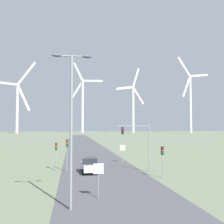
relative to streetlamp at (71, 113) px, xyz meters
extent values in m
cube|color=#47474C|center=(3.80, 39.49, -6.53)|extent=(10.00, 240.00, 0.01)
cylinder|color=gray|center=(0.00, 0.00, -1.27)|extent=(0.18, 0.18, 10.51)
cylinder|color=gray|center=(0.00, 0.00, 3.93)|extent=(2.08, 0.10, 0.10)
ellipsoid|color=#4C4C51|center=(-1.04, 0.00, 3.93)|extent=(0.70, 0.32, 0.20)
ellipsoid|color=#4C4C51|center=(1.04, 0.00, 3.93)|extent=(0.70, 0.32, 0.20)
cylinder|color=gray|center=(2.12, 2.48, -5.27)|extent=(0.07, 0.07, 2.52)
cube|color=white|center=(2.12, 2.47, -4.24)|extent=(0.81, 0.01, 0.81)
cube|color=red|center=(2.12, 2.48, -4.24)|extent=(0.76, 0.02, 0.76)
cylinder|color=gray|center=(7.89, 22.18, -5.28)|extent=(0.07, 0.07, 2.50)
cube|color=white|center=(7.89, 22.17, -4.26)|extent=(0.81, 0.01, 0.81)
cube|color=red|center=(7.89, 22.18, -4.26)|extent=(0.76, 0.02, 0.76)
cylinder|color=gray|center=(-0.55, 15.15, -4.54)|extent=(0.11, 0.11, 3.98)
cube|color=black|center=(-0.55, 15.15, -3.00)|extent=(0.28, 0.24, 0.90)
sphere|color=red|center=(-0.55, 15.02, -2.73)|extent=(0.16, 0.16, 0.16)
sphere|color=gold|center=(-0.55, 15.02, -3.00)|extent=(0.16, 0.16, 0.16)
sphere|color=green|center=(-0.55, 15.02, -3.27)|extent=(0.16, 0.16, 0.16)
cylinder|color=gray|center=(9.87, 9.56, -4.83)|extent=(0.11, 0.11, 3.40)
cube|color=black|center=(9.87, 9.56, -3.58)|extent=(0.28, 0.24, 0.90)
sphere|color=red|center=(9.87, 9.42, -3.31)|extent=(0.16, 0.16, 0.16)
sphere|color=gold|center=(9.87, 9.42, -3.58)|extent=(0.16, 0.16, 0.16)
sphere|color=green|center=(9.87, 9.42, -3.85)|extent=(0.16, 0.16, 0.16)
cylinder|color=gray|center=(-1.93, 16.24, -4.77)|extent=(0.11, 0.11, 3.51)
cube|color=black|center=(-1.93, 16.24, -3.47)|extent=(0.28, 0.24, 0.90)
sphere|color=red|center=(-1.93, 16.10, -3.20)|extent=(0.16, 0.16, 0.16)
sphere|color=gold|center=(-1.93, 16.10, -3.47)|extent=(0.16, 0.16, 0.16)
sphere|color=green|center=(-1.93, 16.10, -3.74)|extent=(0.16, 0.16, 0.16)
cylinder|color=gray|center=(9.58, 13.48, -3.60)|extent=(0.14, 0.14, 5.87)
cylinder|color=gray|center=(7.59, 13.48, -0.91)|extent=(3.98, 0.12, 0.12)
cube|color=black|center=(6.19, 13.48, -1.46)|extent=(0.28, 0.24, 0.90)
sphere|color=red|center=(6.19, 13.34, -1.19)|extent=(0.18, 0.18, 0.18)
cube|color=#B7BCC1|center=(2.18, 13.88, -5.80)|extent=(2.07, 4.21, 0.80)
cube|color=#1E2328|center=(2.18, 13.73, -5.05)|extent=(1.70, 2.20, 0.70)
cylinder|color=black|center=(1.36, 15.15, -6.20)|extent=(0.22, 0.66, 0.66)
cylinder|color=black|center=(3.01, 15.15, -6.20)|extent=(0.22, 0.66, 0.66)
cylinder|color=black|center=(1.36, 12.61, -6.20)|extent=(0.22, 0.66, 0.66)
cylinder|color=black|center=(3.01, 12.61, -6.20)|extent=(0.22, 0.66, 0.66)
cylinder|color=silver|center=(-44.93, 208.03, 13.73)|extent=(2.20, 2.20, 40.51)
sphere|color=silver|center=(-44.93, 208.03, 33.98)|extent=(2.60, 2.60, 2.60)
cube|color=silver|center=(-37.80, 207.98, 43.89)|extent=(14.96, 0.61, 19.81)
cube|color=silver|center=(-57.07, 208.12, 35.20)|extent=(23.18, 0.67, 4.09)
cube|color=silver|center=(-39.91, 207.99, 22.86)|extent=(11.15, 0.58, 21.80)
cylinder|color=silver|center=(9.48, 220.03, 17.12)|extent=(2.20, 2.20, 47.30)
sphere|color=silver|center=(9.48, 220.03, 40.77)|extent=(2.60, 2.60, 2.60)
cube|color=silver|center=(4.56, 222.27, 32.48)|extent=(10.79, 5.27, 16.47)
cube|color=silver|center=(18.48, 215.94, 40.23)|extent=(17.11, 8.15, 2.81)
cube|color=silver|center=(5.41, 221.88, 49.61)|extent=(9.28, 4.58, 17.32)
cylinder|color=silver|center=(55.92, 217.32, 14.55)|extent=(2.20, 2.20, 42.17)
sphere|color=silver|center=(55.92, 217.32, 35.64)|extent=(2.60, 2.60, 2.60)
cube|color=silver|center=(61.74, 220.16, 27.82)|extent=(12.35, 6.37, 15.79)
cube|color=silver|center=(59.10, 218.88, 45.15)|extent=(7.69, 4.09, 18.43)
cube|color=silver|center=(46.93, 212.94, 33.95)|extent=(17.32, 8.79, 4.94)
cylinder|color=silver|center=(103.78, 199.66, 18.65)|extent=(2.20, 2.20, 50.37)
sphere|color=silver|center=(103.78, 199.66, 43.83)|extent=(2.60, 2.60, 2.60)
cube|color=silver|center=(99.91, 198.78, 34.21)|extent=(8.99, 2.53, 18.73)
cube|color=silver|center=(113.83, 201.97, 45.21)|extent=(19.20, 4.87, 4.36)
cube|color=silver|center=(97.59, 198.24, 52.09)|extent=(13.10, 3.47, 16.57)
camera|label=1|loc=(0.04, -18.11, -0.94)|focal=42.00mm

